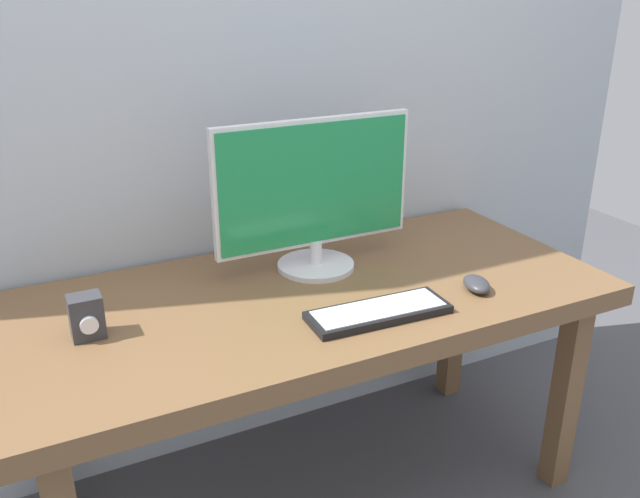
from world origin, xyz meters
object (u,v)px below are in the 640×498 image
at_px(keyboard_primary, 379,312).
at_px(audio_controller, 86,317).
at_px(monitor, 314,194).
at_px(mouse, 477,284).
at_px(desk, 313,315).

height_order(keyboard_primary, audio_controller, audio_controller).
bearing_deg(monitor, mouse, -46.14).
xyz_separation_m(monitor, mouse, (0.33, -0.35, -0.21)).
relative_size(desk, monitor, 2.73).
height_order(desk, keyboard_primary, keyboard_primary).
xyz_separation_m(keyboard_primary, audio_controller, (-0.68, 0.22, 0.04)).
relative_size(desk, mouse, 15.42).
bearing_deg(mouse, desk, 169.95).
xyz_separation_m(monitor, keyboard_primary, (0.01, -0.36, -0.22)).
relative_size(desk, keyboard_primary, 4.38).
relative_size(monitor, mouse, 5.65).
relative_size(mouse, audio_controller, 0.99).
xyz_separation_m(monitor, audio_controller, (-0.68, -0.13, -0.18)).
bearing_deg(desk, mouse, -26.40).
bearing_deg(monitor, desk, -117.99).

